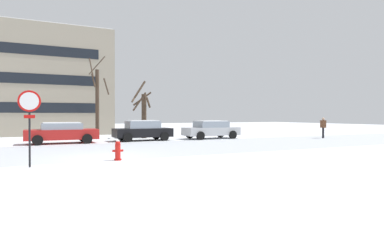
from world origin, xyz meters
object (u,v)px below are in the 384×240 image
(fire_hydrant, at_px, (118,150))
(parked_car_black, at_px, (143,130))
(parked_car_silver, at_px, (211,129))
(pedestrian_crossing, at_px, (323,126))
(stop_sign, at_px, (29,113))
(parked_car_red, at_px, (62,132))

(fire_hydrant, height_order, parked_car_black, parked_car_black)
(parked_car_silver, bearing_deg, fire_hydrant, -135.52)
(parked_car_silver, bearing_deg, pedestrian_crossing, -22.71)
(pedestrian_crossing, bearing_deg, parked_car_silver, 157.29)
(parked_car_black, relative_size, pedestrian_crossing, 2.50)
(stop_sign, relative_size, parked_car_black, 0.65)
(parked_car_black, bearing_deg, parked_car_silver, -3.46)
(fire_hydrant, bearing_deg, pedestrian_crossing, 18.18)
(parked_car_silver, bearing_deg, parked_car_red, 178.58)
(fire_hydrant, bearing_deg, parked_car_red, 98.33)
(parked_car_black, bearing_deg, fire_hydrant, -112.73)
(fire_hydrant, relative_size, parked_car_red, 0.19)
(parked_car_silver, bearing_deg, stop_sign, -142.54)
(stop_sign, xyz_separation_m, fire_hydrant, (3.23, 0.40, -1.49))
(parked_car_black, bearing_deg, parked_car_red, -179.37)
(stop_sign, bearing_deg, parked_car_silver, 37.46)
(parked_car_black, xyz_separation_m, pedestrian_crossing, (13.95, -3.86, 0.22))
(stop_sign, height_order, parked_car_red, stop_sign)
(stop_sign, height_order, parked_car_silver, stop_sign)
(stop_sign, height_order, pedestrian_crossing, stop_sign)
(fire_hydrant, relative_size, parked_car_silver, 0.19)
(parked_car_red, bearing_deg, stop_sign, -100.10)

